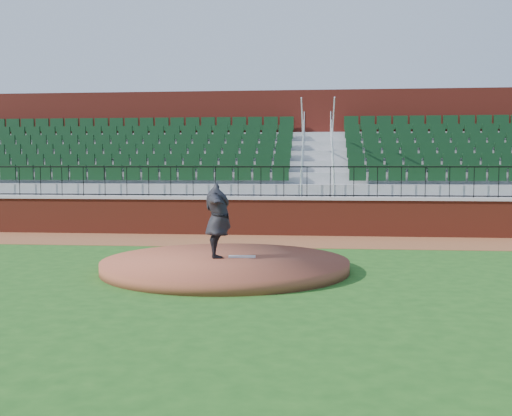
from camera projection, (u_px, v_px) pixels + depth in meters
The scene contains 10 objects.
ground at pixel (249, 271), 13.29m from camera, with size 90.00×90.00×0.00m, color #1E4F16.
warning_track at pixel (269, 241), 18.65m from camera, with size 34.00×3.20×0.01m, color brown.
field_wall at pixel (272, 217), 20.20m from camera, with size 34.00×0.35×1.20m, color maroon.
wall_cap at pixel (272, 198), 20.15m from camera, with size 34.00×0.45×0.10m, color #B7B7B7.
wall_railing at pixel (272, 182), 20.11m from camera, with size 34.00×0.05×1.00m, color black, non-canonical shape.
seating_stands at pixel (278, 167), 22.78m from camera, with size 34.00×5.10×4.60m, color gray, non-canonical shape.
concourse_wall at pixel (282, 156), 25.53m from camera, with size 34.00×0.50×5.50m, color maroon.
pitchers_mound at pixel (226, 265), 13.39m from camera, with size 5.49×5.49×0.25m, color brown.
pitching_rubber at pixel (242, 257), 13.63m from camera, with size 0.61×0.15×0.04m, color white.
pitcher at pixel (218, 221), 13.50m from camera, with size 2.08×0.57×1.69m, color black.
Camera 1 is at (1.46, -13.08, 2.32)m, focal length 42.14 mm.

